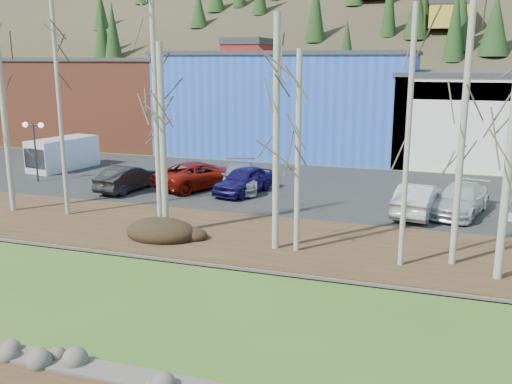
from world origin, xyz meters
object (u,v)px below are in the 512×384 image
(street_lamp, at_px, (34,135))
(car_5, at_px, (460,200))
(van_grey, at_px, (61,154))
(car_2, at_px, (240,177))
(car_1, at_px, (200,175))
(car_0, at_px, (128,178))
(car_3, at_px, (244,180))
(car_4, at_px, (418,199))

(street_lamp, height_order, car_5, street_lamp)
(street_lamp, xyz_separation_m, van_grey, (-1.10, 3.86, -1.86))
(car_2, bearing_deg, car_5, -25.82)
(car_5, bearing_deg, car_2, -172.98)
(car_1, distance_m, car_2, 2.47)
(car_0, bearing_deg, car_1, -143.05)
(street_lamp, xyz_separation_m, car_5, (25.26, 0.24, -2.20))
(street_lamp, distance_m, car_2, 13.26)
(street_lamp, distance_m, van_grey, 4.42)
(car_0, distance_m, car_1, 4.22)
(street_lamp, xyz_separation_m, car_2, (12.94, 1.91, -2.18))
(car_3, xyz_separation_m, van_grey, (-14.59, 2.83, 0.31))
(car_4, bearing_deg, car_0, 7.27)
(street_lamp, height_order, car_0, street_lamp)
(street_lamp, bearing_deg, car_2, 3.66)
(car_0, distance_m, car_5, 18.47)
(car_1, height_order, car_3, car_1)
(street_lamp, relative_size, car_1, 0.66)
(car_3, bearing_deg, car_0, -155.36)
(car_2, bearing_deg, car_4, -32.00)
(car_2, xyz_separation_m, car_5, (12.32, -1.68, -0.02))
(car_4, bearing_deg, car_2, -5.94)
(car_3, height_order, van_grey, van_grey)
(car_1, distance_m, car_5, 14.84)
(street_lamp, distance_m, car_4, 23.36)
(car_1, height_order, van_grey, van_grey)
(street_lamp, bearing_deg, van_grey, 101.16)
(car_4, xyz_separation_m, car_5, (2.00, 0.88, -0.06))
(car_0, distance_m, van_grey, 8.99)
(car_1, bearing_deg, car_2, -145.89)
(car_2, relative_size, car_3, 1.15)
(car_3, relative_size, car_5, 0.89)
(car_0, xyz_separation_m, car_1, (3.69, 2.06, 0.05))
(car_5, xyz_separation_m, van_grey, (-26.36, 3.62, 0.34))
(car_5, relative_size, van_grey, 0.97)
(car_0, relative_size, car_1, 0.79)
(car_2, height_order, van_grey, van_grey)
(car_1, relative_size, car_3, 1.25)
(car_1, relative_size, car_4, 1.17)
(street_lamp, height_order, car_3, street_lamp)
(street_lamp, xyz_separation_m, car_1, (10.48, 1.63, -2.15))
(car_4, bearing_deg, car_1, -2.09)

